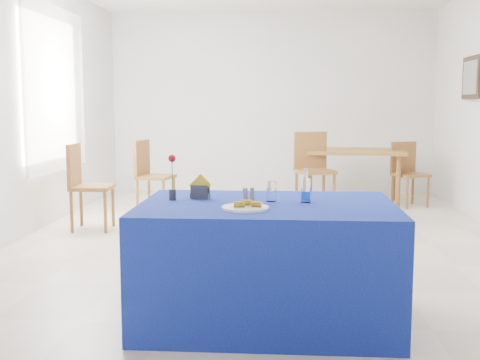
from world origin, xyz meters
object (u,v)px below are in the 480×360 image
plate (245,208)px  oak_table (352,155)px  chair_bg_right (407,169)px  chair_win_a (84,180)px  chair_bg_left (313,164)px  blue_table (267,262)px  chair_win_b (150,171)px  water_bottle (306,191)px

plate → oak_table: size_ratio=0.19×
plate → chair_bg_right: chair_bg_right is taller
plate → chair_win_a: size_ratio=0.30×
chair_bg_left → blue_table: bearing=-113.1°
chair_bg_right → chair_win_b: size_ratio=0.94×
plate → chair_bg_left: size_ratio=0.28×
blue_table → chair_bg_left: size_ratio=1.58×
plate → blue_table: 0.46m
plate → water_bottle: bearing=38.0°
chair_win_a → chair_win_b: (0.48, 1.13, -0.02)m
chair_win_b → oak_table: bearing=-59.9°
blue_table → chair_bg_left: bearing=83.3°
chair_win_a → chair_bg_right: bearing=-67.2°
water_bottle → chair_bg_right: 4.75m
blue_table → chair_win_a: size_ratio=1.68×
plate → chair_bg_right: bearing=68.1°
blue_table → chair_win_b: chair_win_b is taller
water_bottle → chair_win_a: 3.50m
oak_table → chair_win_b: bearing=-161.1°
chair_bg_left → chair_win_a: 3.02m
oak_table → blue_table: bearing=-102.8°
chair_win_b → plate: bearing=-148.6°
oak_table → chair_win_a: size_ratio=1.57×
chair_win_b → chair_bg_left: bearing=-66.7°
oak_table → plate: bearing=-103.6°
water_bottle → oak_table: size_ratio=0.14×
oak_table → chair_win_b: chair_win_b is taller
plate → chair_win_b: bearing=110.2°
chair_bg_left → chair_bg_right: (1.29, 0.29, -0.08)m
chair_bg_right → oak_table: bearing=141.8°
chair_bg_left → water_bottle: bearing=-109.9°
plate → blue_table: bearing=60.9°
chair_bg_left → chair_bg_right: size_ratio=1.16×
blue_table → chair_bg_right: 4.88m
oak_table → chair_bg_right: chair_bg_right is taller
blue_table → chair_bg_left: (0.50, 4.25, 0.21)m
chair_bg_right → chair_win_b: (-3.39, -0.74, 0.03)m
oak_table → chair_win_a: 3.76m
water_bottle → blue_table: bearing=-165.2°
blue_table → water_bottle: water_bottle is taller
blue_table → water_bottle: 0.52m
blue_table → oak_table: 4.84m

